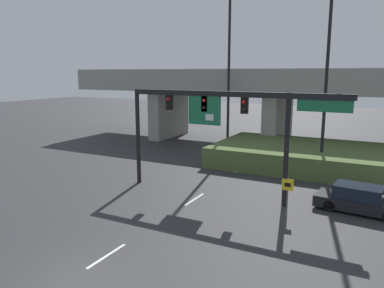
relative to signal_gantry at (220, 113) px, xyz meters
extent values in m
plane|color=#2D2D30|center=(-1.02, -11.51, -5.16)|extent=(160.00, 160.00, 0.00)
cube|color=silver|center=(-1.02, -9.43, -5.16)|extent=(0.14, 2.40, 0.01)
cube|color=silver|center=(-1.02, -1.39, -5.16)|extent=(0.14, 2.40, 0.01)
cube|color=silver|center=(-1.02, 6.65, -5.16)|extent=(0.14, 2.40, 0.01)
cube|color=silver|center=(-1.02, 14.70, -5.16)|extent=(0.14, 2.40, 0.01)
cube|color=silver|center=(-1.02, 22.74, -5.16)|extent=(0.14, 2.40, 0.01)
cylinder|color=black|center=(-6.10, 0.02, -1.92)|extent=(0.28, 0.28, 6.48)
cylinder|color=black|center=(4.07, 0.02, -1.92)|extent=(0.28, 0.28, 6.48)
cube|color=black|center=(0.70, 0.02, 1.16)|extent=(13.61, 0.32, 0.32)
cube|color=black|center=(-3.56, 0.02, 0.53)|extent=(0.40, 0.28, 0.95)
sphere|color=red|center=(-3.56, -0.16, 0.74)|extent=(0.22, 0.22, 0.22)
sphere|color=black|center=(-3.56, -0.16, 0.32)|extent=(0.22, 0.22, 0.22)
cube|color=black|center=(-1.02, 0.02, 0.53)|extent=(0.40, 0.28, 0.95)
sphere|color=red|center=(-1.02, -0.16, 0.74)|extent=(0.22, 0.22, 0.22)
sphere|color=black|center=(-1.02, -0.16, 0.32)|extent=(0.22, 0.22, 0.22)
cube|color=black|center=(1.53, 0.02, 0.53)|extent=(0.40, 0.28, 0.95)
sphere|color=red|center=(1.53, -0.16, 0.74)|extent=(0.22, 0.22, 0.22)
sphere|color=black|center=(1.53, -0.16, 0.32)|extent=(0.22, 0.22, 0.22)
cube|color=#196B42|center=(-1.02, -0.08, 0.13)|extent=(2.15, 0.08, 1.75)
cube|color=white|center=(-0.64, -0.13, -0.26)|extent=(0.54, 0.03, 0.38)
cube|color=#196B42|center=(5.96, -0.04, 0.68)|extent=(2.84, 0.07, 0.64)
cylinder|color=#4C4C4C|center=(4.64, -1.72, -4.07)|extent=(0.08, 0.08, 2.17)
cube|color=yellow|center=(4.64, -1.77, -3.33)|extent=(0.60, 0.03, 0.60)
cube|color=black|center=(4.64, -1.78, -3.33)|extent=(0.33, 0.01, 0.21)
cylinder|color=black|center=(-4.36, 11.97, 3.63)|extent=(0.24, 0.24, 17.58)
cylinder|color=black|center=(4.75, 8.48, 3.62)|extent=(0.24, 0.24, 17.56)
cube|color=gray|center=(-1.02, 17.37, 1.16)|extent=(46.06, 8.69, 1.42)
cube|color=gray|center=(-1.02, 13.23, 2.32)|extent=(46.06, 0.40, 0.90)
cube|color=gray|center=(-14.07, 17.37, -2.36)|extent=(1.40, 6.95, 5.60)
cube|color=gray|center=(-1.02, 17.37, -2.36)|extent=(1.40, 6.95, 5.60)
cube|color=#4C6033|center=(3.26, 10.26, -4.33)|extent=(14.50, 9.23, 1.65)
cube|color=black|center=(8.07, 0.98, -4.69)|extent=(4.95, 2.29, 0.61)
cube|color=black|center=(7.88, 1.00, -4.03)|extent=(2.64, 1.87, 0.72)
cylinder|color=black|center=(6.67, 1.93, -4.84)|extent=(0.66, 0.28, 0.64)
cylinder|color=black|center=(6.51, 0.34, -4.84)|extent=(0.66, 0.28, 0.64)
camera|label=1|loc=(8.90, -20.65, 2.40)|focal=35.00mm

